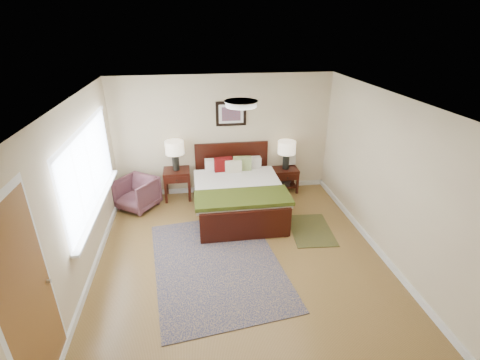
{
  "coord_description": "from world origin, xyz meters",
  "views": [
    {
      "loc": [
        -0.65,
        -4.43,
        3.44
      ],
      "look_at": [
        0.09,
        0.71,
        1.05
      ],
      "focal_mm": 26.0,
      "sensor_mm": 36.0,
      "label": 1
    }
  ],
  "objects": [
    {
      "name": "floor",
      "position": [
        0.0,
        0.0,
        0.0
      ],
      "size": [
        5.0,
        5.0,
        0.0
      ],
      "primitive_type": "plane",
      "color": "brown",
      "rests_on": "ground"
    },
    {
      "name": "back_wall",
      "position": [
        0.0,
        2.5,
        1.25
      ],
      "size": [
        4.5,
        0.04,
        2.5
      ],
      "primitive_type": "cube",
      "color": "beige",
      "rests_on": "ground"
    },
    {
      "name": "front_wall",
      "position": [
        0.0,
        -2.5,
        1.25
      ],
      "size": [
        4.5,
        0.04,
        2.5
      ],
      "primitive_type": "cube",
      "color": "beige",
      "rests_on": "ground"
    },
    {
      "name": "left_wall",
      "position": [
        -2.25,
        0.0,
        1.25
      ],
      "size": [
        0.04,
        5.0,
        2.5
      ],
      "primitive_type": "cube",
      "color": "beige",
      "rests_on": "ground"
    },
    {
      "name": "right_wall",
      "position": [
        2.25,
        0.0,
        1.25
      ],
      "size": [
        0.04,
        5.0,
        2.5
      ],
      "primitive_type": "cube",
      "color": "beige",
      "rests_on": "ground"
    },
    {
      "name": "ceiling",
      "position": [
        0.0,
        0.0,
        2.5
      ],
      "size": [
        4.5,
        5.0,
        0.02
      ],
      "primitive_type": "cube",
      "color": "white",
      "rests_on": "back_wall"
    },
    {
      "name": "window",
      "position": [
        -2.2,
        0.7,
        1.38
      ],
      "size": [
        0.11,
        2.72,
        1.32
      ],
      "color": "silver",
      "rests_on": "left_wall"
    },
    {
      "name": "door",
      "position": [
        -2.23,
        -1.75,
        1.07
      ],
      "size": [
        0.06,
        1.0,
        2.18
      ],
      "color": "silver",
      "rests_on": "ground"
    },
    {
      "name": "ceil_fixture",
      "position": [
        0.0,
        0.0,
        2.47
      ],
      "size": [
        0.44,
        0.44,
        0.08
      ],
      "color": "white",
      "rests_on": "ceiling"
    },
    {
      "name": "bed",
      "position": [
        0.16,
        1.51,
        0.5
      ],
      "size": [
        1.67,
        2.02,
        1.09
      ],
      "color": "black",
      "rests_on": "ground"
    },
    {
      "name": "wall_art",
      "position": [
        0.16,
        2.47,
        1.72
      ],
      "size": [
        0.62,
        0.05,
        0.5
      ],
      "color": "black",
      "rests_on": "back_wall"
    },
    {
      "name": "nightstand_left",
      "position": [
        -1.01,
        2.25,
        0.51
      ],
      "size": [
        0.54,
        0.48,
        0.64
      ],
      "color": "black",
      "rests_on": "ground"
    },
    {
      "name": "nightstand_right",
      "position": [
        1.31,
        2.26,
        0.33
      ],
      "size": [
        0.53,
        0.4,
        0.52
      ],
      "color": "black",
      "rests_on": "ground"
    },
    {
      "name": "lamp_left",
      "position": [
        -1.01,
        2.27,
        1.08
      ],
      "size": [
        0.37,
        0.37,
        0.61
      ],
      "color": "black",
      "rests_on": "nightstand_left"
    },
    {
      "name": "lamp_right",
      "position": [
        1.31,
        2.27,
        0.96
      ],
      "size": [
        0.37,
        0.37,
        0.61
      ],
      "color": "black",
      "rests_on": "nightstand_right"
    },
    {
      "name": "armchair",
      "position": [
        -1.8,
        1.94,
        0.32
      ],
      "size": [
        0.96,
        0.96,
        0.64
      ],
      "primitive_type": "imported",
      "rotation": [
        0.0,
        0.0,
        -0.63
      ],
      "color": "brown",
      "rests_on": "ground"
    },
    {
      "name": "rug_persian",
      "position": [
        -0.38,
        -0.06,
        0.01
      ],
      "size": [
        2.19,
        2.86,
        0.01
      ],
      "primitive_type": "cube",
      "rotation": [
        0.0,
        0.0,
        0.13
      ],
      "color": "#0D1942",
      "rests_on": "ground"
    },
    {
      "name": "rug_navy",
      "position": [
        1.37,
        0.64,
        0.01
      ],
      "size": [
        0.79,
        1.12,
        0.01
      ],
      "primitive_type": "cube",
      "rotation": [
        0.0,
        0.0,
        -0.08
      ],
      "color": "black",
      "rests_on": "ground"
    }
  ]
}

